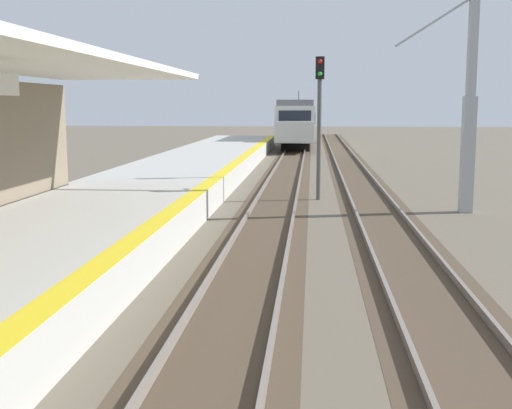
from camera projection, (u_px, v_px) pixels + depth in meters
name	position (u px, v px, depth m)	size (l,w,h in m)	color
station_platform	(98.00, 220.00, 17.88)	(5.00, 80.00, 0.91)	#B7B5AD
track_pair_nearest_platform	(272.00, 213.00, 21.52)	(2.34, 120.00, 0.16)	#4C3D2D
track_pair_middle	(379.00, 214.00, 21.23)	(2.34, 120.00, 0.16)	#4C3D2D
approaching_train	(298.00, 121.00, 56.73)	(2.93, 19.60, 4.76)	silver
rail_signal_post	(319.00, 113.00, 24.39)	(0.32, 0.34, 5.20)	#4C4C4C
catenary_pylon_far_side	(460.00, 101.00, 21.46)	(5.00, 0.40, 7.50)	#9EA3A8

